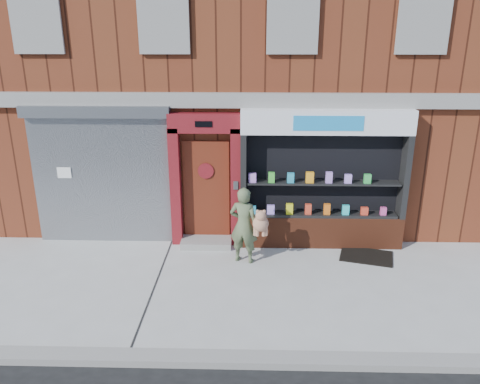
{
  "coord_description": "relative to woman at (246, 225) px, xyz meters",
  "views": [
    {
      "loc": [
        0.24,
        -7.65,
        4.48
      ],
      "look_at": [
        0.01,
        1.0,
        1.5
      ],
      "focal_mm": 35.0,
      "sensor_mm": 36.0,
      "label": 1
    }
  ],
  "objects": [
    {
      "name": "red_door_bay",
      "position": [
        -0.87,
        0.88,
        0.65
      ],
      "size": [
        1.52,
        0.58,
        2.9
      ],
      "color": "#5F1016",
      "rests_on": "ground"
    },
    {
      "name": "woman",
      "position": [
        0.0,
        0.0,
        0.0
      ],
      "size": [
        0.82,
        0.55,
        1.59
      ],
      "color": "#505E3E",
      "rests_on": "ground"
    },
    {
      "name": "shutter_bay",
      "position": [
        -3.12,
        0.95,
        0.91
      ],
      "size": [
        3.1,
        0.3,
        3.04
      ],
      "color": "gray",
      "rests_on": "ground"
    },
    {
      "name": "curb",
      "position": [
        -0.12,
        -3.13,
        -0.75
      ],
      "size": [
        60.0,
        0.3,
        0.12
      ],
      "primitive_type": "cube",
      "color": "gray",
      "rests_on": "ground"
    },
    {
      "name": "ground",
      "position": [
        -0.12,
        -0.98,
        -0.81
      ],
      "size": [
        80.0,
        80.0,
        0.0
      ],
      "primitive_type": "plane",
      "color": "#9E9E99",
      "rests_on": "ground"
    },
    {
      "name": "pharmacy_bay",
      "position": [
        1.62,
        0.83,
        0.56
      ],
      "size": [
        3.5,
        0.41,
        3.0
      ],
      "color": "maroon",
      "rests_on": "ground"
    },
    {
      "name": "building",
      "position": [
        -0.12,
        5.02,
        3.19
      ],
      "size": [
        12.0,
        8.16,
        8.0
      ],
      "color": "#5D2615",
      "rests_on": "ground"
    },
    {
      "name": "doormat",
      "position": [
        2.53,
        0.27,
        -0.8
      ],
      "size": [
        1.22,
        1.0,
        0.03
      ],
      "primitive_type": "cube",
      "rotation": [
        0.0,
        0.0,
        -0.27
      ],
      "color": "black",
      "rests_on": "ground"
    }
  ]
}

